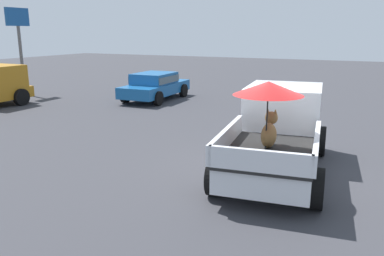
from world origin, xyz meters
The scene contains 4 objects.
ground_plane centered at (0.00, 0.00, 0.00)m, with size 80.00×80.00×0.00m, color #38383D.
pickup_truck_main centered at (0.41, 0.06, 0.99)m, with size 5.24×2.75×2.32m.
parked_sedan_near centered at (7.58, 7.87, 0.74)m, with size 4.36×2.09×1.33m.
motel_sign centered at (5.94, 14.96, 3.17)m, with size 1.40×0.16×4.46m.
Camera 1 is at (-8.86, -2.07, 3.28)m, focal length 36.68 mm.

